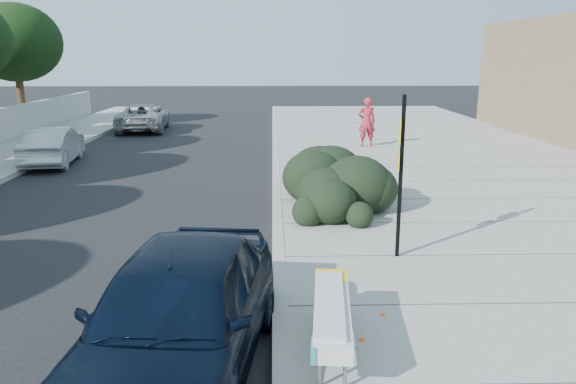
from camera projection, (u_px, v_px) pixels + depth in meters
The scene contains 12 objects.
ground at pixel (279, 265), 9.89m from camera, with size 120.00×120.00×0.00m, color black.
sidewalk_near at pixel (488, 192), 14.87m from camera, with size 11.20×50.00×0.15m, color gray.
curb_near at pixel (277, 193), 14.72m from camera, with size 0.22×50.00×0.17m, color #9E9E99.
tree_far_f at pixel (15, 43), 27.02m from camera, with size 4.40×4.40×6.07m.
bench at pixel (332, 311), 6.63m from camera, with size 0.63×2.10×0.63m.
bike_rack at pixel (342, 193), 12.29m from camera, with size 0.23×0.56×0.86m.
sign_post at pixel (400, 167), 9.53m from camera, with size 0.12×0.32×2.82m.
hedge at pixel (340, 174), 13.21m from camera, with size 1.92×3.84×1.44m, color black.
sedan_navy at pixel (178, 314), 6.26m from camera, with size 1.84×4.56×1.55m, color black.
wagon_silver at pixel (53, 146), 18.86m from camera, with size 1.36×3.89×1.28m, color #B3B3B8.
suv_silver at pixel (143, 117), 27.43m from camera, with size 2.19×4.75×1.32m, color #979A9C.
pedestrian at pixel (367, 122), 21.66m from camera, with size 0.69×0.45×1.89m, color #9F2237.
Camera 1 is at (-0.08, -9.30, 3.59)m, focal length 35.00 mm.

